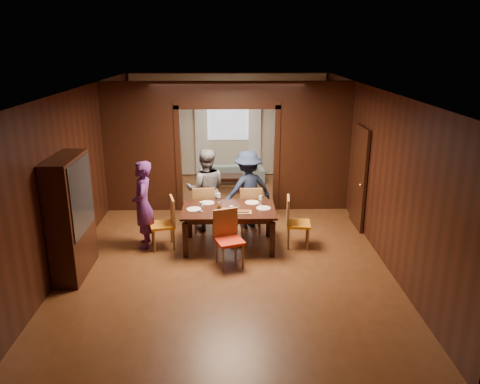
{
  "coord_description": "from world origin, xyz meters",
  "views": [
    {
      "loc": [
        0.07,
        -8.63,
        3.72
      ],
      "look_at": [
        0.24,
        -0.4,
        1.05
      ],
      "focal_mm": 35.0,
      "sensor_mm": 36.0,
      "label": 1
    }
  ],
  "objects_px": {
    "person_navy": "(248,189)",
    "chair_far_l": "(204,208)",
    "person_purple": "(143,205)",
    "person_grey": "(206,190)",
    "sofa": "(232,172)",
    "chair_right": "(298,222)",
    "coffee_table": "(227,183)",
    "dining_table": "(229,228)",
    "chair_left": "(162,223)",
    "hutch": "(71,217)",
    "chair_near": "(229,239)",
    "chair_far_r": "(251,208)"
  },
  "relations": [
    {
      "from": "person_navy",
      "to": "chair_far_l",
      "type": "relative_size",
      "value": 1.67
    },
    {
      "from": "chair_right",
      "to": "hutch",
      "type": "distance_m",
      "value": 4.02
    },
    {
      "from": "chair_right",
      "to": "person_grey",
      "type": "bearing_deg",
      "value": 67.85
    },
    {
      "from": "chair_far_l",
      "to": "sofa",
      "type": "bearing_deg",
      "value": -101.41
    },
    {
      "from": "sofa",
      "to": "person_navy",
      "type": "bearing_deg",
      "value": 91.23
    },
    {
      "from": "chair_right",
      "to": "chair_far_l",
      "type": "height_order",
      "value": "same"
    },
    {
      "from": "dining_table",
      "to": "chair_far_l",
      "type": "bearing_deg",
      "value": 122.21
    },
    {
      "from": "coffee_table",
      "to": "hutch",
      "type": "xyz_separation_m",
      "value": [
        -2.51,
        -4.49,
        0.8
      ]
    },
    {
      "from": "person_grey",
      "to": "person_navy",
      "type": "xyz_separation_m",
      "value": [
        0.85,
        0.09,
        -0.03
      ]
    },
    {
      "from": "chair_right",
      "to": "chair_far_l",
      "type": "bearing_deg",
      "value": 71.34
    },
    {
      "from": "person_navy",
      "to": "coffee_table",
      "type": "height_order",
      "value": "person_navy"
    },
    {
      "from": "person_purple",
      "to": "coffee_table",
      "type": "xyz_separation_m",
      "value": [
        1.54,
        3.43,
        -0.63
      ]
    },
    {
      "from": "chair_far_r",
      "to": "hutch",
      "type": "bearing_deg",
      "value": 30.87
    },
    {
      "from": "chair_right",
      "to": "hutch",
      "type": "xyz_separation_m",
      "value": [
        -3.86,
        -0.99,
        0.52
      ]
    },
    {
      "from": "sofa",
      "to": "chair_near",
      "type": "bearing_deg",
      "value": 85.16
    },
    {
      "from": "dining_table",
      "to": "coffee_table",
      "type": "relative_size",
      "value": 2.15
    },
    {
      "from": "sofa",
      "to": "chair_far_r",
      "type": "relative_size",
      "value": 1.82
    },
    {
      "from": "coffee_table",
      "to": "chair_near",
      "type": "relative_size",
      "value": 0.82
    },
    {
      "from": "dining_table",
      "to": "chair_right",
      "type": "relative_size",
      "value": 1.77
    },
    {
      "from": "chair_left",
      "to": "hutch",
      "type": "height_order",
      "value": "hutch"
    },
    {
      "from": "person_purple",
      "to": "chair_far_l",
      "type": "bearing_deg",
      "value": 117.51
    },
    {
      "from": "dining_table",
      "to": "chair_left",
      "type": "distance_m",
      "value": 1.25
    },
    {
      "from": "coffee_table",
      "to": "dining_table",
      "type": "bearing_deg",
      "value": -89.13
    },
    {
      "from": "chair_near",
      "to": "chair_right",
      "type": "bearing_deg",
      "value": 10.72
    },
    {
      "from": "person_purple",
      "to": "chair_far_r",
      "type": "relative_size",
      "value": 1.7
    },
    {
      "from": "chair_right",
      "to": "chair_far_l",
      "type": "distance_m",
      "value": 1.98
    },
    {
      "from": "person_purple",
      "to": "person_grey",
      "type": "bearing_deg",
      "value": 120.5
    },
    {
      "from": "person_purple",
      "to": "hutch",
      "type": "height_order",
      "value": "hutch"
    },
    {
      "from": "person_grey",
      "to": "chair_left",
      "type": "height_order",
      "value": "person_grey"
    },
    {
      "from": "coffee_table",
      "to": "chair_near",
      "type": "height_order",
      "value": "chair_near"
    },
    {
      "from": "person_grey",
      "to": "chair_left",
      "type": "bearing_deg",
      "value": 48.95
    },
    {
      "from": "dining_table",
      "to": "chair_near",
      "type": "distance_m",
      "value": 0.79
    },
    {
      "from": "person_navy",
      "to": "chair_far_r",
      "type": "height_order",
      "value": "person_navy"
    },
    {
      "from": "chair_right",
      "to": "chair_near",
      "type": "relative_size",
      "value": 1.0
    },
    {
      "from": "chair_far_l",
      "to": "hutch",
      "type": "relative_size",
      "value": 0.48
    },
    {
      "from": "sofa",
      "to": "coffee_table",
      "type": "bearing_deg",
      "value": 77.23
    },
    {
      "from": "hutch",
      "to": "chair_near",
      "type": "bearing_deg",
      "value": 4.97
    },
    {
      "from": "chair_left",
      "to": "chair_far_l",
      "type": "bearing_deg",
      "value": 124.06
    },
    {
      "from": "dining_table",
      "to": "chair_right",
      "type": "distance_m",
      "value": 1.3
    },
    {
      "from": "sofa",
      "to": "dining_table",
      "type": "height_order",
      "value": "dining_table"
    },
    {
      "from": "sofa",
      "to": "chair_right",
      "type": "bearing_deg",
      "value": 101.56
    },
    {
      "from": "person_purple",
      "to": "sofa",
      "type": "xyz_separation_m",
      "value": [
        1.67,
        4.29,
        -0.57
      ]
    },
    {
      "from": "chair_far_l",
      "to": "coffee_table",
      "type": "bearing_deg",
      "value": -101.61
    },
    {
      "from": "person_grey",
      "to": "chair_far_l",
      "type": "distance_m",
      "value": 0.38
    },
    {
      "from": "coffee_table",
      "to": "chair_far_r",
      "type": "relative_size",
      "value": 0.82
    },
    {
      "from": "person_navy",
      "to": "chair_far_l",
      "type": "bearing_deg",
      "value": -10.86
    },
    {
      "from": "chair_left",
      "to": "chair_near",
      "type": "distance_m",
      "value": 1.46
    },
    {
      "from": "person_navy",
      "to": "sofa",
      "type": "height_order",
      "value": "person_navy"
    },
    {
      "from": "person_purple",
      "to": "chair_left",
      "type": "height_order",
      "value": "person_purple"
    },
    {
      "from": "person_grey",
      "to": "hutch",
      "type": "distance_m",
      "value": 2.84
    }
  ]
}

